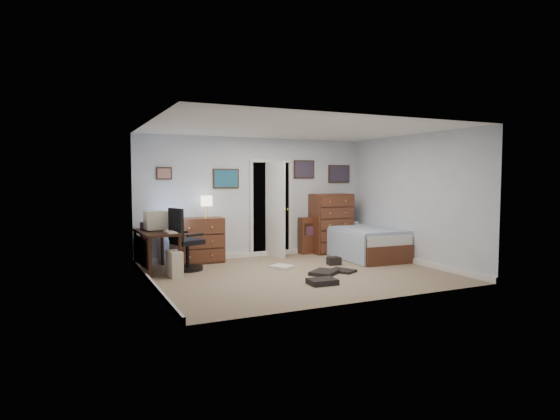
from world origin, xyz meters
The scene contains 15 objects.
floor centered at (0.00, 0.00, -0.01)m, with size 5.00×4.00×0.02m, color gray.
computer_desk centered at (-2.29, 1.23, 0.56)m, with size 0.65×1.29×0.72m.
crt_monitor centered at (-2.18, 1.39, 0.90)m, with size 0.39×0.37×0.35m.
keyboard centered at (-2.02, 0.89, 0.74)m, with size 0.14×0.39×0.02m, color beige.
pc_tower centered at (-2.00, 0.69, 0.22)m, with size 0.22×0.42×0.43m.
office_chair centered at (-1.73, 1.12, 0.44)m, with size 0.69×0.69×1.13m.
media_stack centered at (-2.32, 1.63, 0.43)m, with size 0.17×0.17×0.86m, color maroon.
low_dresser centered at (-1.32, 1.77, 0.44)m, with size 0.99×0.50×0.88m, color #592D1C.
table_lamp centered at (-1.12, 1.77, 1.20)m, with size 0.22×0.22×0.43m.
doorway centered at (0.35, 2.27, 1.00)m, with size 0.96×1.12×2.05m.
tall_dresser centered at (1.70, 1.75, 0.65)m, with size 0.89×0.52×1.31m, color #592D1C.
headboard_bookcase centered at (1.43, 1.86, 0.42)m, with size 0.90×0.27×0.80m.
bed centered at (1.98, 0.99, 0.32)m, with size 1.21×2.14×0.69m.
wall_posters centered at (0.57, 1.98, 1.75)m, with size 4.38×0.04×0.60m.
floor_clutter centered at (0.35, -0.17, 0.04)m, with size 1.42×1.85×0.15m.
Camera 1 is at (-3.68, -7.14, 1.67)m, focal length 30.00 mm.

